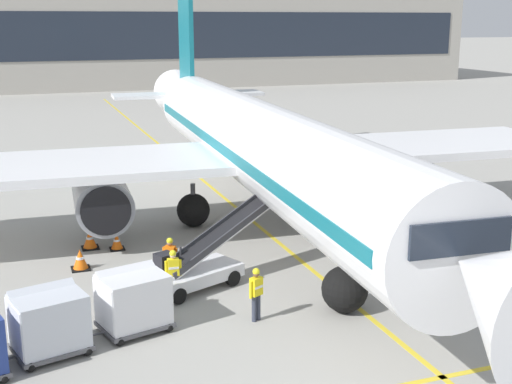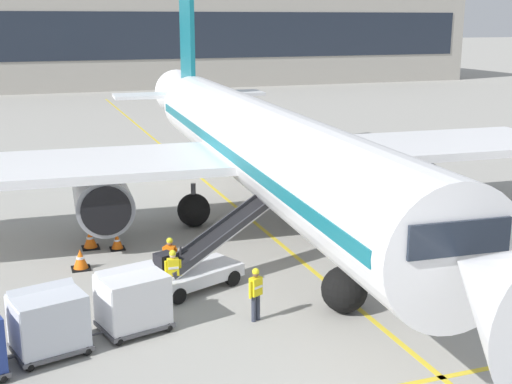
{
  "view_description": "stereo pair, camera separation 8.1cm",
  "coord_description": "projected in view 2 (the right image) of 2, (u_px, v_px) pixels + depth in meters",
  "views": [
    {
      "loc": [
        -5.59,
        -10.74,
        9.17
      ],
      "look_at": [
        2.39,
        11.7,
        3.11
      ],
      "focal_mm": 47.61,
      "sensor_mm": 36.0,
      "label": 1
    },
    {
      "loc": [
        -5.51,
        -10.77,
        9.17
      ],
      "look_at": [
        2.39,
        11.7,
        3.11
      ],
      "focal_mm": 47.61,
      "sensor_mm": 36.0,
      "label": 2
    }
  ],
  "objects": [
    {
      "name": "ground_crew_by_loader",
      "position": [
        173.0,
        271.0,
        22.7
      ],
      "size": [
        0.57,
        0.28,
        1.74
      ],
      "color": "#514C42",
      "rests_on": "ground"
    },
    {
      "name": "apron_guidance_line_lead_in",
      "position": [
        264.0,
        230.0,
        30.46
      ],
      "size": [
        0.2,
        110.0,
        0.01
      ],
      "color": "yellow",
      "rests_on": "ground"
    },
    {
      "name": "safety_cone_wingtip",
      "position": [
        90.0,
        239.0,
        27.96
      ],
      "size": [
        0.7,
        0.7,
        0.79
      ],
      "color": "black",
      "rests_on": "ground"
    },
    {
      "name": "belt_loader",
      "position": [
        199.0,
        264.0,
        23.85
      ],
      "size": [
        5.44,
        3.25,
        2.83
      ],
      "color": "silver",
      "rests_on": "ground"
    },
    {
      "name": "safety_cone_engine_keepout",
      "position": [
        117.0,
        242.0,
        27.84
      ],
      "size": [
        0.6,
        0.6,
        0.68
      ],
      "color": "black",
      "rests_on": "ground"
    },
    {
      "name": "apron_guidance_line_stop_bar",
      "position": [
        439.0,
        378.0,
        17.87
      ],
      "size": [
        12.0,
        0.2,
        0.01
      ],
      "color": "yellow",
      "rests_on": "ground"
    },
    {
      "name": "ground_crew_wingwalker",
      "position": [
        170.0,
        258.0,
        23.98
      ],
      "size": [
        0.48,
        0.41,
        1.74
      ],
      "color": "#333847",
      "rests_on": "ground"
    },
    {
      "name": "baggage_cart_second",
      "position": [
        48.0,
        320.0,
        18.99
      ],
      "size": [
        2.82,
        2.07,
        1.91
      ],
      "color": "#515156",
      "rests_on": "ground"
    },
    {
      "name": "safety_cone_nose_mark",
      "position": [
        80.0,
        259.0,
        25.6
      ],
      "size": [
        0.7,
        0.7,
        0.79
      ],
      "color": "black",
      "rests_on": "ground"
    },
    {
      "name": "parked_airplane",
      "position": [
        257.0,
        145.0,
        30.17
      ],
      "size": [
        30.56,
        40.09,
        13.69
      ],
      "color": "white",
      "rests_on": "ground"
    },
    {
      "name": "baggage_cart_lead",
      "position": [
        132.0,
        299.0,
        20.44
      ],
      "size": [
        2.82,
        2.07,
        1.91
      ],
      "color": "#515156",
      "rests_on": "ground"
    },
    {
      "name": "ground_crew_marshaller",
      "position": [
        145.0,
        284.0,
        21.58
      ],
      "size": [
        0.35,
        0.55,
        1.74
      ],
      "color": "black",
      "rests_on": "ground"
    },
    {
      "name": "ground_crew_by_carts",
      "position": [
        256.0,
        291.0,
        21.06
      ],
      "size": [
        0.52,
        0.38,
        1.74
      ],
      "color": "#333847",
      "rests_on": "ground"
    }
  ]
}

